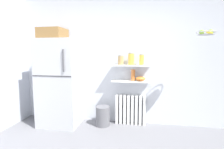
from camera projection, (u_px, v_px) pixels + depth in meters
name	position (u px, v px, depth m)	size (l,w,h in m)	color
back_wall	(126.00, 60.00, 3.59)	(7.04, 0.10, 2.60)	silver
refrigerator	(60.00, 80.00, 3.50)	(0.77, 0.68, 1.92)	#B7BABF
radiator	(131.00, 110.00, 3.56)	(0.61, 0.12, 0.60)	white
wall_shelf_lower	(131.00, 81.00, 3.46)	(0.75, 0.22, 0.03)	white
wall_shelf_upper	(131.00, 66.00, 3.42)	(0.75, 0.22, 0.03)	white
storage_jar_0	(121.00, 60.00, 3.45)	(0.11, 0.11, 0.19)	tan
storage_jar_1	(131.00, 59.00, 3.41)	(0.11, 0.11, 0.24)	yellow
storage_jar_2	(142.00, 60.00, 3.37)	(0.09, 0.09, 0.21)	yellow
vase	(133.00, 75.00, 3.44)	(0.08, 0.08, 0.22)	#CC7033
shelf_bowl	(140.00, 79.00, 3.42)	(0.19, 0.19, 0.09)	orange
trash_bin	(103.00, 116.00, 3.49)	(0.27, 0.27, 0.39)	slate
hanging_fruit_basket	(206.00, 33.00, 2.77)	(0.30, 0.30, 0.09)	#B2B2B7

